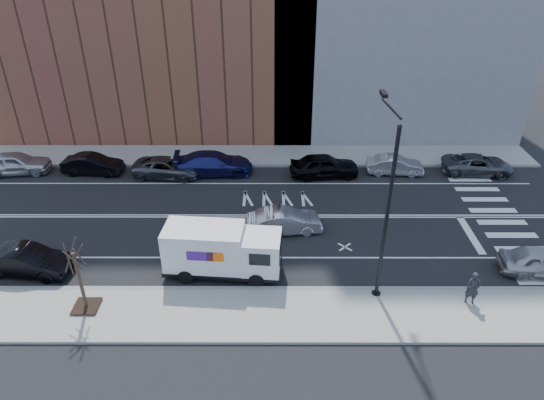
{
  "coord_description": "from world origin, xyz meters",
  "views": [
    {
      "loc": [
        1.87,
        -25.74,
        16.24
      ],
      "look_at": [
        1.84,
        -0.39,
        1.4
      ],
      "focal_mm": 32.0,
      "sensor_mm": 36.0,
      "label": 1
    }
  ],
  "objects_px": {
    "pedestrian": "(473,288)",
    "far_parked_b": "(93,164)",
    "near_parked_front": "(544,262)",
    "far_parked_a": "(16,163)",
    "driving_sedan": "(284,221)",
    "fedex_van": "(222,250)"
  },
  "relations": [
    {
      "from": "driving_sedan",
      "to": "pedestrian",
      "type": "height_order",
      "value": "pedestrian"
    },
    {
      "from": "far_parked_a",
      "to": "driving_sedan",
      "type": "distance_m",
      "value": 20.8
    },
    {
      "from": "far_parked_a",
      "to": "driving_sedan",
      "type": "relative_size",
      "value": 1.09
    },
    {
      "from": "far_parked_b",
      "to": "pedestrian",
      "type": "relative_size",
      "value": 2.48
    },
    {
      "from": "near_parked_front",
      "to": "pedestrian",
      "type": "relative_size",
      "value": 2.51
    },
    {
      "from": "near_parked_front",
      "to": "fedex_van",
      "type": "bearing_deg",
      "value": 96.11
    },
    {
      "from": "driving_sedan",
      "to": "far_parked_b",
      "type": "bearing_deg",
      "value": 53.67
    },
    {
      "from": "far_parked_a",
      "to": "far_parked_b",
      "type": "xyz_separation_m",
      "value": [
        5.6,
        -0.02,
        -0.1
      ]
    },
    {
      "from": "pedestrian",
      "to": "fedex_van",
      "type": "bearing_deg",
      "value": -178.92
    },
    {
      "from": "fedex_van",
      "to": "driving_sedan",
      "type": "bearing_deg",
      "value": 54.45
    },
    {
      "from": "fedex_van",
      "to": "far_parked_a",
      "type": "bearing_deg",
      "value": 149.08
    },
    {
      "from": "far_parked_b",
      "to": "pedestrian",
      "type": "height_order",
      "value": "pedestrian"
    },
    {
      "from": "pedestrian",
      "to": "far_parked_b",
      "type": "bearing_deg",
      "value": 160.79
    },
    {
      "from": "near_parked_front",
      "to": "pedestrian",
      "type": "bearing_deg",
      "value": 123.79
    },
    {
      "from": "driving_sedan",
      "to": "near_parked_front",
      "type": "height_order",
      "value": "near_parked_front"
    },
    {
      "from": "far_parked_a",
      "to": "near_parked_front",
      "type": "xyz_separation_m",
      "value": [
        32.78,
        -11.55,
        -0.06
      ]
    },
    {
      "from": "driving_sedan",
      "to": "near_parked_front",
      "type": "relative_size",
      "value": 1.0
    },
    {
      "from": "far_parked_a",
      "to": "near_parked_front",
      "type": "height_order",
      "value": "far_parked_a"
    },
    {
      "from": "near_parked_front",
      "to": "driving_sedan",
      "type": "bearing_deg",
      "value": 79.88
    },
    {
      "from": "far_parked_a",
      "to": "near_parked_front",
      "type": "bearing_deg",
      "value": -116.42
    },
    {
      "from": "far_parked_a",
      "to": "far_parked_b",
      "type": "distance_m",
      "value": 5.6
    },
    {
      "from": "far_parked_b",
      "to": "driving_sedan",
      "type": "distance_m",
      "value": 15.71
    }
  ]
}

